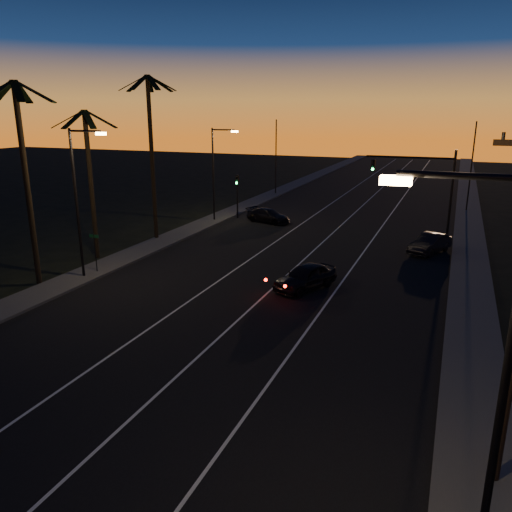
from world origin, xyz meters
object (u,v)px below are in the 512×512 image
at_px(lead_car, 305,277).
at_px(cross_car, 268,216).
at_px(signal_mast, 422,177).
at_px(right_car, 430,243).

xyz_separation_m(lead_car, cross_car, (-8.34, 16.12, -0.10)).
height_order(signal_mast, right_car, signal_mast).
xyz_separation_m(signal_mast, right_car, (1.31, -6.00, -4.08)).
relative_size(signal_mast, right_car, 1.60).
bearing_deg(cross_car, signal_mast, 2.73).
distance_m(right_car, cross_car, 15.49).
bearing_deg(signal_mast, right_car, -77.70).
distance_m(lead_car, right_car, 12.40).
bearing_deg(cross_car, lead_car, -62.66).
relative_size(signal_mast, cross_car, 1.53).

